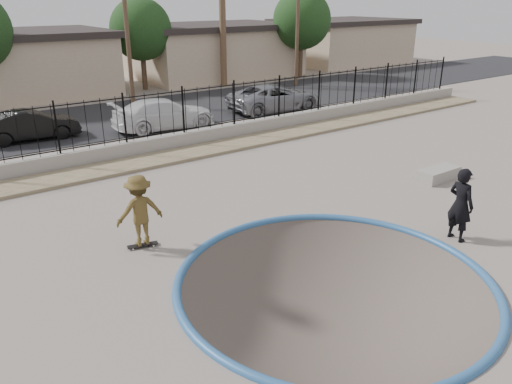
{
  "coord_description": "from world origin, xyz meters",
  "views": [
    {
      "loc": [
        -6.97,
        -7.61,
        5.83
      ],
      "look_at": [
        0.08,
        2.0,
        1.15
      ],
      "focal_mm": 35.0,
      "sensor_mm": 36.0,
      "label": 1
    }
  ],
  "objects_px": {
    "skater": "(140,214)",
    "car_b": "(31,125)",
    "videographer": "(461,205)",
    "concrete_ledge": "(438,174)",
    "car_d": "(275,98)",
    "skateboard": "(143,245)",
    "car_c": "(164,114)"
  },
  "relations": [
    {
      "from": "skateboard",
      "to": "videographer",
      "type": "bearing_deg",
      "value": -18.94
    },
    {
      "from": "skateboard",
      "to": "concrete_ledge",
      "type": "xyz_separation_m",
      "value": [
        10.19,
        -1.38,
        0.15
      ]
    },
    {
      "from": "car_b",
      "to": "car_c",
      "type": "distance_m",
      "value": 5.76
    },
    {
      "from": "skater",
      "to": "videographer",
      "type": "bearing_deg",
      "value": 152.01
    },
    {
      "from": "skateboard",
      "to": "skater",
      "type": "bearing_deg",
      "value": -165.89
    },
    {
      "from": "concrete_ledge",
      "to": "car_b",
      "type": "height_order",
      "value": "car_b"
    },
    {
      "from": "skater",
      "to": "videographer",
      "type": "xyz_separation_m",
      "value": [
        6.69,
        -4.35,
        0.06
      ]
    },
    {
      "from": "skater",
      "to": "videographer",
      "type": "distance_m",
      "value": 7.98
    },
    {
      "from": "skateboard",
      "to": "car_c",
      "type": "relative_size",
      "value": 0.16
    },
    {
      "from": "concrete_ledge",
      "to": "car_d",
      "type": "bearing_deg",
      "value": 79.46
    },
    {
      "from": "skateboard",
      "to": "car_d",
      "type": "xyz_separation_m",
      "value": [
        12.38,
        10.4,
        0.7
      ]
    },
    {
      "from": "videographer",
      "to": "car_d",
      "type": "xyz_separation_m",
      "value": [
        5.69,
        14.75,
        -0.2
      ]
    },
    {
      "from": "car_b",
      "to": "car_c",
      "type": "height_order",
      "value": "car_c"
    },
    {
      "from": "concrete_ledge",
      "to": "car_d",
      "type": "distance_m",
      "value": 12.0
    },
    {
      "from": "car_b",
      "to": "videographer",
      "type": "bearing_deg",
      "value": -155.22
    },
    {
      "from": "skater",
      "to": "car_b",
      "type": "distance_m",
      "value": 12.01
    },
    {
      "from": "skateboard",
      "to": "car_d",
      "type": "bearing_deg",
      "value": 54.13
    },
    {
      "from": "car_b",
      "to": "car_d",
      "type": "distance_m",
      "value": 12.18
    },
    {
      "from": "car_b",
      "to": "car_d",
      "type": "bearing_deg",
      "value": -94.09
    },
    {
      "from": "videographer",
      "to": "car_c",
      "type": "xyz_separation_m",
      "value": [
        -0.85,
        14.75,
        -0.23
      ]
    },
    {
      "from": "skater",
      "to": "car_d",
      "type": "height_order",
      "value": "skater"
    },
    {
      "from": "car_c",
      "to": "videographer",
      "type": "bearing_deg",
      "value": -171.89
    },
    {
      "from": "videographer",
      "to": "car_b",
      "type": "bearing_deg",
      "value": 25.49
    },
    {
      "from": "skater",
      "to": "skateboard",
      "type": "height_order",
      "value": "skater"
    },
    {
      "from": "skater",
      "to": "car_d",
      "type": "relative_size",
      "value": 0.35
    },
    {
      "from": "videographer",
      "to": "car_d",
      "type": "relative_size",
      "value": 0.37
    },
    {
      "from": "car_d",
      "to": "skater",
      "type": "bearing_deg",
      "value": 133.22
    },
    {
      "from": "skater",
      "to": "car_b",
      "type": "bearing_deg",
      "value": -86.42
    },
    {
      "from": "car_c",
      "to": "concrete_ledge",
      "type": "bearing_deg",
      "value": -154.92
    },
    {
      "from": "car_c",
      "to": "car_d",
      "type": "bearing_deg",
      "value": -85.2
    },
    {
      "from": "skater",
      "to": "car_c",
      "type": "height_order",
      "value": "skater"
    },
    {
      "from": "car_d",
      "to": "concrete_ledge",
      "type": "bearing_deg",
      "value": 172.66
    }
  ]
}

